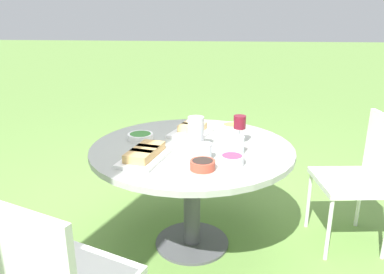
{
  "coord_description": "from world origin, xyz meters",
  "views": [
    {
      "loc": [
        -0.21,
        2.2,
        1.49
      ],
      "look_at": [
        0.0,
        0.0,
        0.77
      ],
      "focal_mm": 35.0,
      "sensor_mm": 36.0,
      "label": 1
    }
  ],
  "objects_px": {
    "chair_near_right": "(364,171)",
    "wine_glass": "(240,123)",
    "dining_table": "(192,161)",
    "water_pitcher": "(196,133)"
  },
  "relations": [
    {
      "from": "water_pitcher",
      "to": "dining_table",
      "type": "bearing_deg",
      "value": -63.6
    },
    {
      "from": "dining_table",
      "to": "water_pitcher",
      "type": "xyz_separation_m",
      "value": [
        -0.03,
        0.06,
        0.2
      ]
    },
    {
      "from": "dining_table",
      "to": "water_pitcher",
      "type": "distance_m",
      "value": 0.21
    },
    {
      "from": "dining_table",
      "to": "chair_near_right",
      "type": "relative_size",
      "value": 1.43
    },
    {
      "from": "dining_table",
      "to": "wine_glass",
      "type": "distance_m",
      "value": 0.39
    },
    {
      "from": "chair_near_right",
      "to": "wine_glass",
      "type": "xyz_separation_m",
      "value": [
        0.81,
        0.06,
        0.32
      ]
    },
    {
      "from": "dining_table",
      "to": "chair_near_right",
      "type": "distance_m",
      "value": 1.12
    },
    {
      "from": "water_pitcher",
      "to": "wine_glass",
      "type": "xyz_separation_m",
      "value": [
        -0.27,
        -0.13,
        0.03
      ]
    },
    {
      "from": "wine_glass",
      "to": "chair_near_right",
      "type": "bearing_deg",
      "value": -176.03
    },
    {
      "from": "water_pitcher",
      "to": "chair_near_right",
      "type": "bearing_deg",
      "value": -170.03
    }
  ]
}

